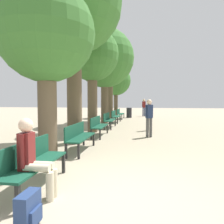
{
  "coord_description": "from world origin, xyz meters",
  "views": [
    {
      "loc": [
        0.4,
        -3.45,
        1.6
      ],
      "look_at": [
        -0.69,
        3.94,
        1.18
      ],
      "focal_mm": 35.0,
      "sensor_mm": 36.0,
      "label": 1
    }
  ],
  "objects_px": {
    "bench_row_2": "(98,125)",
    "pedestrian_far": "(149,116)",
    "trash_bin": "(129,113)",
    "bench_row_4": "(115,115)",
    "backpack": "(29,210)",
    "pedestrian_near": "(144,106)",
    "tree_row_3": "(104,58)",
    "pedestrian_mid": "(149,114)",
    "tree_row_5": "(116,81)",
    "bench_row_3": "(109,119)",
    "bench_row_0": "(32,160)",
    "tree_row_4": "(110,66)",
    "person_seated": "(33,156)",
    "tree_row_0": "(46,36)",
    "tree_row_2": "(92,56)",
    "tree_row_1": "(74,6)",
    "bench_row_5": "(120,113)",
    "bench_row_1": "(79,135)"
  },
  "relations": [
    {
      "from": "bench_row_2",
      "to": "pedestrian_near",
      "type": "distance_m",
      "value": 12.16
    },
    {
      "from": "tree_row_0",
      "to": "tree_row_1",
      "type": "distance_m",
      "value": 2.85
    },
    {
      "from": "bench_row_4",
      "to": "trash_bin",
      "type": "xyz_separation_m",
      "value": [
        0.67,
        4.38,
        -0.07
      ]
    },
    {
      "from": "tree_row_4",
      "to": "tree_row_5",
      "type": "relative_size",
      "value": 1.16
    },
    {
      "from": "bench_row_0",
      "to": "tree_row_1",
      "type": "distance_m",
      "value": 6.08
    },
    {
      "from": "bench_row_0",
      "to": "tree_row_5",
      "type": "relative_size",
      "value": 0.39
    },
    {
      "from": "bench_row_2",
      "to": "person_seated",
      "type": "relative_size",
      "value": 1.41
    },
    {
      "from": "bench_row_4",
      "to": "tree_row_5",
      "type": "xyz_separation_m",
      "value": [
        -0.53,
        4.38,
        2.79
      ]
    },
    {
      "from": "pedestrian_far",
      "to": "trash_bin",
      "type": "relative_size",
      "value": 1.82
    },
    {
      "from": "bench_row_5",
      "to": "pedestrian_mid",
      "type": "xyz_separation_m",
      "value": [
        2.28,
        -6.5,
        0.37
      ]
    },
    {
      "from": "tree_row_4",
      "to": "tree_row_5",
      "type": "distance_m",
      "value": 3.28
    },
    {
      "from": "bench_row_2",
      "to": "pedestrian_far",
      "type": "xyz_separation_m",
      "value": [
        2.22,
        0.06,
        0.42
      ]
    },
    {
      "from": "tree_row_3",
      "to": "backpack",
      "type": "xyz_separation_m",
      "value": [
        1.11,
        -11.38,
        -4.03
      ]
    },
    {
      "from": "tree_row_4",
      "to": "pedestrian_near",
      "type": "xyz_separation_m",
      "value": [
        2.51,
        5.04,
        -3.16
      ]
    },
    {
      "from": "pedestrian_mid",
      "to": "pedestrian_far",
      "type": "relative_size",
      "value": 0.95
    },
    {
      "from": "bench_row_0",
      "to": "tree_row_0",
      "type": "height_order",
      "value": "tree_row_0"
    },
    {
      "from": "tree_row_5",
      "to": "pedestrian_far",
      "type": "bearing_deg",
      "value": -74.72
    },
    {
      "from": "bench_row_5",
      "to": "bench_row_2",
      "type": "bearing_deg",
      "value": -90.0
    },
    {
      "from": "backpack",
      "to": "pedestrian_near",
      "type": "distance_m",
      "value": 18.96
    },
    {
      "from": "tree_row_4",
      "to": "bench_row_4",
      "type": "bearing_deg",
      "value": -66.2
    },
    {
      "from": "tree_row_1",
      "to": "tree_row_5",
      "type": "xyz_separation_m",
      "value": [
        0.0,
        11.78,
        -1.66
      ]
    },
    {
      "from": "bench_row_0",
      "to": "tree_row_1",
      "type": "height_order",
      "value": "tree_row_1"
    },
    {
      "from": "bench_row_4",
      "to": "backpack",
      "type": "height_order",
      "value": "bench_row_4"
    },
    {
      "from": "tree_row_2",
      "to": "pedestrian_mid",
      "type": "relative_size",
      "value": 3.32
    },
    {
      "from": "bench_row_0",
      "to": "person_seated",
      "type": "relative_size",
      "value": 1.41
    },
    {
      "from": "bench_row_2",
      "to": "trash_bin",
      "type": "bearing_deg",
      "value": 86.19
    },
    {
      "from": "backpack",
      "to": "pedestrian_mid",
      "type": "relative_size",
      "value": 0.29
    },
    {
      "from": "pedestrian_mid",
      "to": "tree_row_5",
      "type": "bearing_deg",
      "value": 109.32
    },
    {
      "from": "tree_row_0",
      "to": "tree_row_3",
      "type": "height_order",
      "value": "tree_row_3"
    },
    {
      "from": "bench_row_3",
      "to": "pedestrian_near",
      "type": "xyz_separation_m",
      "value": [
        1.98,
        9.12,
        0.45
      ]
    },
    {
      "from": "bench_row_3",
      "to": "bench_row_4",
      "type": "relative_size",
      "value": 1.0
    },
    {
      "from": "bench_row_4",
      "to": "tree_row_0",
      "type": "xyz_separation_m",
      "value": [
        -0.53,
        -9.67,
        2.75
      ]
    },
    {
      "from": "bench_row_0",
      "to": "backpack",
      "type": "distance_m",
      "value": 1.32
    },
    {
      "from": "bench_row_0",
      "to": "person_seated",
      "type": "height_order",
      "value": "person_seated"
    },
    {
      "from": "bench_row_5",
      "to": "tree_row_4",
      "type": "relative_size",
      "value": 0.34
    },
    {
      "from": "bench_row_3",
      "to": "bench_row_2",
      "type": "bearing_deg",
      "value": -90.0
    },
    {
      "from": "tree_row_3",
      "to": "tree_row_5",
      "type": "height_order",
      "value": "tree_row_3"
    },
    {
      "from": "tree_row_1",
      "to": "tree_row_5",
      "type": "distance_m",
      "value": 11.89
    },
    {
      "from": "bench_row_1",
      "to": "tree_row_1",
      "type": "xyz_separation_m",
      "value": [
        -0.53,
        1.23,
        4.46
      ]
    },
    {
      "from": "pedestrian_near",
      "to": "pedestrian_far",
      "type": "distance_m",
      "value": 11.94
    },
    {
      "from": "tree_row_4",
      "to": "pedestrian_mid",
      "type": "height_order",
      "value": "tree_row_4"
    },
    {
      "from": "bench_row_3",
      "to": "person_seated",
      "type": "distance_m",
      "value": 8.98
    },
    {
      "from": "bench_row_2",
      "to": "backpack",
      "type": "xyz_separation_m",
      "value": [
        0.58,
        -6.9,
        -0.29
      ]
    },
    {
      "from": "backpack",
      "to": "pedestrian_mid",
      "type": "distance_m",
      "value": 9.2
    },
    {
      "from": "tree_row_3",
      "to": "trash_bin",
      "type": "xyz_separation_m",
      "value": [
        1.21,
        5.65,
        -3.8
      ]
    },
    {
      "from": "pedestrian_near",
      "to": "trash_bin",
      "type": "distance_m",
      "value": 2.33
    },
    {
      "from": "bench_row_5",
      "to": "tree_row_2",
      "type": "xyz_separation_m",
      "value": [
        -0.53,
        -7.46,
        3.23
      ]
    },
    {
      "from": "tree_row_3",
      "to": "pedestrian_mid",
      "type": "bearing_deg",
      "value": -40.05
    },
    {
      "from": "tree_row_3",
      "to": "pedestrian_far",
      "type": "relative_size",
      "value": 3.8
    },
    {
      "from": "tree_row_4",
      "to": "tree_row_3",
      "type": "bearing_deg",
      "value": -90.0
    }
  ]
}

